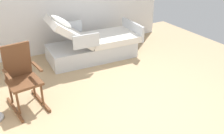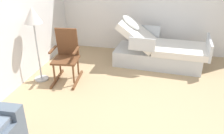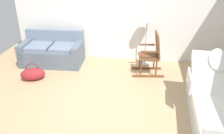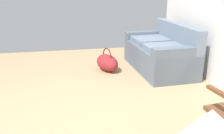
{
  "view_description": "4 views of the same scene",
  "coord_description": "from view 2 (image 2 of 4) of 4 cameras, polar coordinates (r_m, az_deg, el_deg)",
  "views": [
    {
      "loc": [
        -2.89,
        2.1,
        2.46
      ],
      "look_at": [
        0.06,
        0.42,
        0.76
      ],
      "focal_mm": 41.16,
      "sensor_mm": 36.0,
      "label": 1
    },
    {
      "loc": [
        -3.03,
        -0.25,
        2.29
      ],
      "look_at": [
        0.3,
        0.52,
        0.65
      ],
      "focal_mm": 37.09,
      "sensor_mm": 36.0,
      "label": 2
    },
    {
      "loc": [
        0.68,
        -3.64,
        2.7
      ],
      "look_at": [
        0.09,
        0.39,
        0.69
      ],
      "focal_mm": 37.08,
      "sensor_mm": 36.0,
      "label": 3
    },
    {
      "loc": [
        2.5,
        0.07,
        1.55
      ],
      "look_at": [
        -0.05,
        0.57,
        0.68
      ],
      "focal_mm": 40.25,
      "sensor_mm": 36.0,
      "label": 4
    }
  ],
  "objects": [
    {
      "name": "floor_lamp",
      "position": [
        4.57,
        -18.88,
        10.81
      ],
      "size": [
        0.34,
        0.34,
        1.48
      ],
      "color": "#B2B5BA",
      "rests_on": "ground"
    },
    {
      "name": "rocking_chair",
      "position": [
        4.68,
        -11.16,
        2.66
      ],
      "size": [
        0.81,
        0.56,
        1.05
      ],
      "color": "brown",
      "rests_on": "ground"
    },
    {
      "name": "hospital_bed",
      "position": [
        5.44,
        11.33,
        3.77
      ],
      "size": [
        1.09,
        2.11,
        1.14
      ],
      "color": "silver",
      "rests_on": "ground"
    },
    {
      "name": "ground_plane",
      "position": [
        3.81,
        6.75,
        -11.59
      ],
      "size": [
        7.01,
        7.01,
        0.0
      ],
      "primitive_type": "plane",
      "color": "tan"
    }
  ]
}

